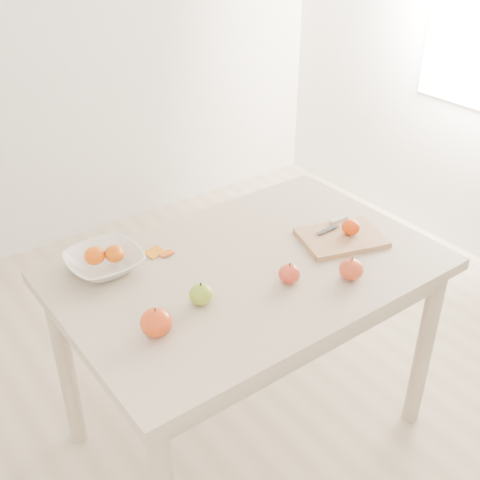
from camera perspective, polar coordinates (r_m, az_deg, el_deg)
ground at (r=2.43m, az=0.74°, el=-17.27°), size 3.50×3.50×0.00m
table at (r=1.98m, az=0.86°, el=-4.77°), size 1.20×0.80×0.75m
cutting_board at (r=2.08m, az=9.59°, el=0.22°), size 0.32×0.27×0.02m
board_tangerine at (r=2.08m, az=10.45°, el=1.22°), size 0.06×0.06×0.05m
fruit_bowl at (r=1.94m, az=-12.72°, el=-2.07°), size 0.23×0.23×0.06m
bowl_tangerine_near at (r=1.92m, az=-13.62°, el=-1.44°), size 0.06×0.06×0.06m
bowl_tangerine_far at (r=1.92m, az=-11.82°, el=-1.28°), size 0.06×0.06×0.05m
orange_peel_a at (r=2.00m, az=-8.10°, el=-1.26°), size 0.07×0.06×0.01m
orange_peel_b at (r=1.99m, az=-7.01°, el=-1.32°), size 0.05×0.04×0.01m
paring_knife at (r=2.14m, az=9.18°, el=1.76°), size 0.17×0.04×0.01m
apple_green at (r=1.75m, az=-3.71°, el=-5.15°), size 0.07×0.07×0.06m
apple_red_b at (r=1.65m, az=-7.95°, el=-7.74°), size 0.09×0.09×0.08m
apple_red_c at (r=1.84m, az=4.71°, el=-3.21°), size 0.07×0.07×0.06m
apple_red_e at (r=1.88m, az=10.49°, el=-2.75°), size 0.08×0.08×0.07m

